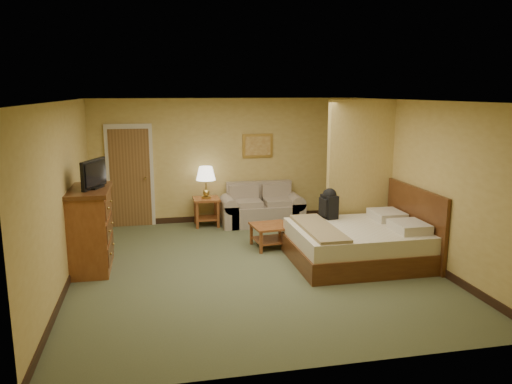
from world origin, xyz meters
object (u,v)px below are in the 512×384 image
object	(u,v)px
loveseat	(262,211)
coffee_table	(271,231)
dresser	(91,229)
bed	(363,242)

from	to	relation	value
loveseat	coffee_table	distance (m)	1.64
dresser	bed	xyz separation A→B (m)	(4.29, -0.56, -0.32)
bed	loveseat	bearing A→B (deg)	112.46
loveseat	dresser	world-z (taller)	dresser
dresser	bed	world-z (taller)	dresser
loveseat	coffee_table	world-z (taller)	loveseat
coffee_table	dresser	bearing A→B (deg)	-170.80
coffee_table	bed	xyz separation A→B (m)	(1.30, -1.04, 0.03)
loveseat	dresser	distance (m)	3.84
coffee_table	bed	size ratio (longest dim) A/B	0.32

